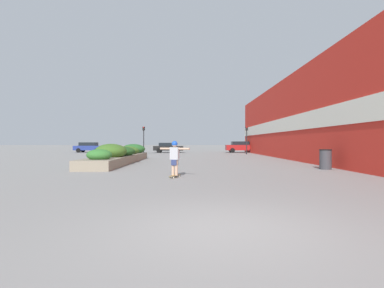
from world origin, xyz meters
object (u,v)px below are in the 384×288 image
at_px(trash_bin, 326,159).
at_px(car_center_left, 90,147).
at_px(car_rightmost, 309,147).
at_px(skateboard, 175,176).
at_px(traffic_light_left, 144,135).
at_px(car_leftmost, 241,147).
at_px(traffic_light_right, 247,135).
at_px(car_center_right, 168,147).
at_px(skateboarder, 175,154).

xyz_separation_m(trash_bin, car_center_left, (-22.05, 26.93, 0.22)).
xyz_separation_m(car_center_left, car_rightmost, (31.46, -0.71, 0.06)).
height_order(skateboard, car_rightmost, car_rightmost).
bearing_deg(traffic_light_left, car_leftmost, 24.86).
distance_m(trash_bin, car_center_left, 34.80).
bearing_deg(car_center_left, traffic_light_right, 72.67).
bearing_deg(car_center_left, traffic_light_left, 52.79).
relative_size(car_leftmost, car_center_right, 1.05).
bearing_deg(skateboard, car_center_right, 117.42).
bearing_deg(car_center_left, trash_bin, 39.30).
bearing_deg(trash_bin, traffic_light_left, 123.07).
relative_size(trash_bin, traffic_light_left, 0.32).
xyz_separation_m(skateboard, skateboarder, (0.00, 0.00, 0.89)).
bearing_deg(traffic_light_left, trash_bin, -56.93).
height_order(car_center_left, car_center_right, car_center_left).
distance_m(skateboarder, traffic_light_right, 25.14).
xyz_separation_m(car_leftmost, car_center_left, (-21.73, 0.84, -0.07)).
bearing_deg(traffic_light_right, skateboard, -107.12).
distance_m(car_center_left, car_center_right, 11.52).
distance_m(skateboard, car_center_right, 29.72).
bearing_deg(trash_bin, traffic_light_right, 91.63).
bearing_deg(car_center_left, car_leftmost, 87.79).
relative_size(car_center_right, traffic_light_left, 1.23).
xyz_separation_m(car_center_right, car_rightmost, (20.00, 0.40, 0.09)).
distance_m(skateboarder, car_center_right, 29.71).
distance_m(car_rightmost, traffic_light_left, 23.39).
bearing_deg(skateboarder, car_center_left, 137.01).
height_order(skateboard, trash_bin, trash_bin).
height_order(car_leftmost, traffic_light_left, traffic_light_left).
height_order(trash_bin, car_center_right, car_center_right).
xyz_separation_m(car_center_right, traffic_light_left, (-2.54, -5.67, 1.55)).
bearing_deg(traffic_light_right, car_center_left, 162.67).
distance_m(car_center_right, traffic_light_right, 11.57).
relative_size(skateboarder, trash_bin, 1.32).
xyz_separation_m(car_center_right, traffic_light_right, (10.01, -5.60, 1.55)).
height_order(trash_bin, traffic_light_left, traffic_light_left).
xyz_separation_m(trash_bin, traffic_light_right, (-0.57, 20.23, 1.75)).
xyz_separation_m(skateboard, car_center_right, (-2.62, 29.60, 0.67)).
distance_m(trash_bin, traffic_light_left, 24.11).
distance_m(skateboarder, car_rightmost, 34.66).
height_order(skateboard, traffic_light_left, traffic_light_left).
distance_m(car_center_right, traffic_light_left, 6.41).
xyz_separation_m(skateboarder, traffic_light_right, (7.39, 24.00, 1.33)).
relative_size(skateboard, trash_bin, 0.73).
bearing_deg(skateboarder, car_center_right, 117.42).
xyz_separation_m(skateboarder, car_rightmost, (17.38, 29.99, -0.14)).
bearing_deg(trash_bin, car_center_left, 129.30).
distance_m(car_leftmost, traffic_light_left, 14.19).
bearing_deg(skateboard, car_rightmost, 82.27).
distance_m(skateboard, skateboarder, 0.89).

